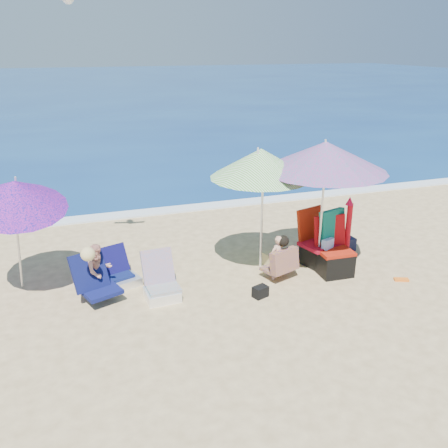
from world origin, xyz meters
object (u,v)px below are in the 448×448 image
object	(u,v)px
chair_rainbow	(161,286)
camp_chair_left	(334,258)
umbrella_turquoise	(325,156)
person_left	(98,272)
chair_navy	(121,275)
umbrella_blue	(15,194)
furled_umbrella	(348,229)
umbrella_striped	(261,163)
person_center	(280,259)
camp_chair_right	(321,245)

from	to	relation	value
chair_rainbow	camp_chair_left	xyz separation A→B (m)	(3.18, -0.12, 0.11)
umbrella_turquoise	person_left	world-z (taller)	umbrella_turquoise
camp_chair_left	person_left	distance (m)	4.19
umbrella_turquoise	chair_navy	size ratio (longest dim) A/B	3.38
umbrella_blue	furled_umbrella	size ratio (longest dim) A/B	1.58
chair_rainbow	person_left	distance (m)	1.07
umbrella_blue	camp_chair_left	world-z (taller)	umbrella_blue
umbrella_striped	person_center	distance (m)	1.72
person_left	chair_navy	bearing A→B (deg)	43.46
umbrella_blue	chair_rainbow	bearing A→B (deg)	-19.94
furled_umbrella	person_left	bearing A→B (deg)	177.32
umbrella_turquoise	umbrella_blue	xyz separation A→B (m)	(-5.02, 0.72, -0.39)
umbrella_turquoise	person_left	size ratio (longest dim) A/B	2.37
person_center	person_left	world-z (taller)	person_left
camp_chair_left	umbrella_turquoise	bearing A→B (deg)	147.21
camp_chair_right	person_left	size ratio (longest dim) A/B	1.09
umbrella_turquoise	chair_rainbow	world-z (taller)	umbrella_turquoise
camp_chair_left	person_center	bearing A→B (deg)	175.17
person_center	camp_chair_right	bearing A→B (deg)	17.70
umbrella_striped	furled_umbrella	distance (m)	2.14
person_center	chair_navy	bearing A→B (deg)	164.99
chair_navy	person_left	bearing A→B (deg)	-136.54
person_center	chair_rainbow	bearing A→B (deg)	179.21
camp_chair_left	camp_chair_right	distance (m)	0.42
umbrella_striped	chair_navy	distance (m)	3.12
umbrella_turquoise	camp_chair_left	size ratio (longest dim) A/B	2.37
furled_umbrella	chair_navy	bearing A→B (deg)	171.70
umbrella_blue	chair_rainbow	size ratio (longest dim) A/B	2.89
umbrella_blue	camp_chair_left	size ratio (longest dim) A/B	2.09
chair_rainbow	person_left	bearing A→B (deg)	162.70
chair_navy	person_left	distance (m)	0.64
umbrella_striped	umbrella_blue	world-z (taller)	umbrella_striped
umbrella_turquoise	camp_chair_left	distance (m)	1.89
umbrella_striped	chair_navy	bearing A→B (deg)	172.68
umbrella_striped	chair_rainbow	size ratio (longest dim) A/B	3.13
chair_navy	person_left	size ratio (longest dim) A/B	0.70
chair_navy	camp_chair_left	distance (m)	3.85
umbrella_turquoise	camp_chair_right	world-z (taller)	umbrella_turquoise
umbrella_blue	person_left	distance (m)	1.77
person_center	furled_umbrella	bearing A→B (deg)	4.96
furled_umbrella	person_left	size ratio (longest dim) A/B	1.32
umbrella_striped	chair_navy	xyz separation A→B (m)	(-2.47, 0.32, -1.89)
umbrella_striped	umbrella_blue	distance (m)	4.01
umbrella_striped	chair_rainbow	world-z (taller)	umbrella_striped
umbrella_turquoise	furled_umbrella	bearing A→B (deg)	4.87
umbrella_striped	person_left	size ratio (longest dim) A/B	2.26
furled_umbrella	chair_rainbow	world-z (taller)	furled_umbrella
chair_navy	person_center	world-z (taller)	person_center
chair_navy	camp_chair_right	size ratio (longest dim) A/B	0.64
umbrella_blue	camp_chair_right	xyz separation A→B (m)	(5.22, -0.47, -1.37)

